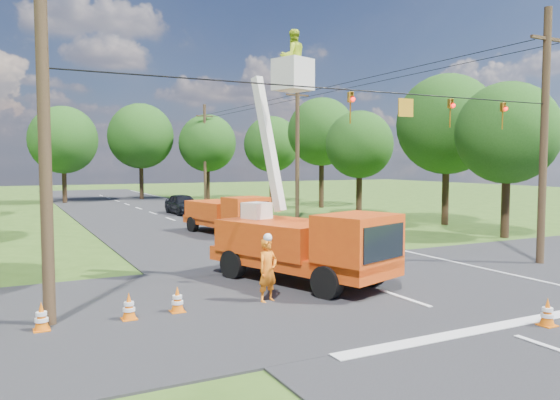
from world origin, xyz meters
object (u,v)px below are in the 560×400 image
distant_car (183,204)px  traffic_cone_6 (285,221)px  tree_right_c (360,145)px  tree_far_c (207,143)px  tree_right_a (507,133)px  traffic_cone_3 (177,300)px  traffic_cone_4 (129,307)px  traffic_cone_1 (314,252)px  traffic_cone_5 (41,317)px  tree_right_e (272,144)px  pole_right_far (205,152)px  tree_right_d (322,132)px  second_truck (227,214)px  pole_left (45,143)px  traffic_cone_0 (547,313)px  tree_far_a (63,140)px  ground_worker (268,270)px  pole_right_near (544,135)px  pole_right_mid (297,147)px  traffic_cone_2 (295,236)px  tree_right_b (447,124)px  bucket_truck (304,230)px  tree_far_b (141,136)px

distant_car → traffic_cone_6: (3.21, -10.98, -0.43)m
tree_right_c → tree_far_c: size_ratio=0.85×
tree_right_a → tree_far_c: (-4.00, 36.00, 0.50)m
traffic_cone_3 → traffic_cone_4: bearing=-174.9°
traffic_cone_1 → traffic_cone_5: size_ratio=1.00×
tree_right_e → traffic_cone_6: bearing=-113.8°
tree_right_a → traffic_cone_1: bearing=-174.2°
distant_car → traffic_cone_6: size_ratio=6.56×
pole_right_far → tree_right_c: 21.52m
traffic_cone_6 → tree_right_d: (9.63, 11.52, 6.32)m
second_truck → pole_left: pole_left is taller
distant_car → tree_right_d: tree_right_d is taller
traffic_cone_0 → pole_right_far: bearing=81.1°
distant_car → traffic_cone_3: (-8.32, -26.81, -0.43)m
traffic_cone_1 → traffic_cone_3: size_ratio=1.00×
traffic_cone_3 → tree_far_a: bearing=88.2°
traffic_cone_4 → pole_right_far: (16.16, 40.46, 4.75)m
traffic_cone_1 → tree_right_a: bearing=5.8°
ground_worker → tree_right_a: size_ratio=0.22×
traffic_cone_0 → traffic_cone_3: bearing=145.4°
traffic_cone_0 → traffic_cone_5: size_ratio=1.00×
traffic_cone_4 → tree_right_d: tree_right_d is taller
pole_right_near → tree_right_a: pole_right_near is taller
traffic_cone_1 → tree_right_d: tree_right_d is taller
traffic_cone_4 → traffic_cone_6: size_ratio=1.00×
pole_right_mid → tree_right_a: pole_right_mid is taller
distant_car → traffic_cone_3: distant_car is taller
tree_far_c → traffic_cone_1: bearing=-103.0°
pole_left → tree_right_e: 42.07m
second_truck → traffic_cone_3: 15.94m
tree_right_a → tree_right_d: (1.30, 21.00, 1.12)m
traffic_cone_4 → tree_far_c: tree_far_c is taller
pole_right_far → tree_far_c: 2.43m
traffic_cone_4 → traffic_cone_6: same height
distant_car → traffic_cone_1: bearing=-94.2°
tree_far_c → traffic_cone_2: bearing=-102.1°
ground_worker → tree_right_d: bearing=37.3°
pole_right_near → traffic_cone_1: bearing=148.3°
pole_right_mid → tree_right_e: (5.30, 15.00, 0.70)m
tree_far_a → tree_right_b: bearing=-57.2°
tree_right_e → tree_right_d: bearing=-82.9°
bucket_truck → traffic_cone_2: 9.03m
second_truck → traffic_cone_1: size_ratio=8.63×
traffic_cone_2 → tree_far_b: size_ratio=0.07×
tree_right_e → tree_far_b: (-10.80, 10.00, 1.00)m
traffic_cone_5 → traffic_cone_6: size_ratio=1.00×
tree_right_e → tree_far_c: 8.22m
traffic_cone_2 → traffic_cone_6: 6.85m
traffic_cone_0 → tree_right_b: size_ratio=0.07×
traffic_cone_2 → tree_right_b: bearing=12.6°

